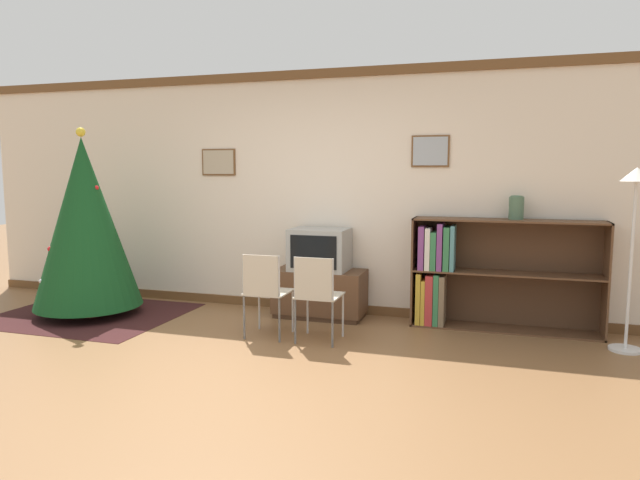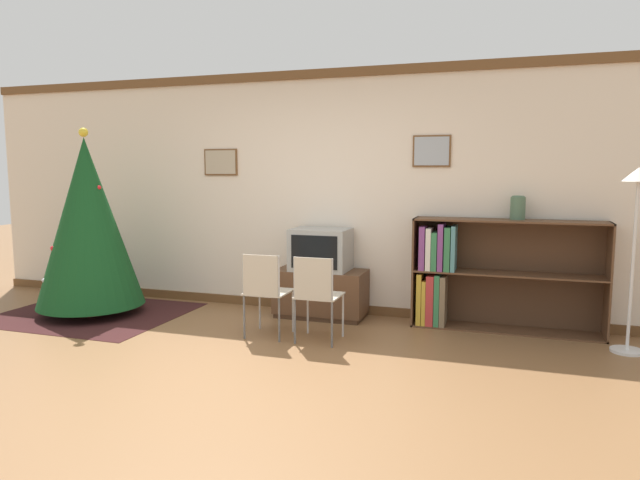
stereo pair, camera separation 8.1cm
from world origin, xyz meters
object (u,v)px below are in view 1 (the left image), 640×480
(television, at_px, (320,249))
(vase, at_px, (516,207))
(tv_console, at_px, (320,293))
(bookshelf, at_px, (471,273))
(folding_chair_right, at_px, (317,293))
(folding_chair_left, at_px, (265,290))
(standing_lamp, at_px, (634,211))
(christmas_tree, at_px, (85,223))

(television, relative_size, vase, 2.61)
(tv_console, bearing_deg, bookshelf, 2.67)
(folding_chair_right, bearing_deg, bookshelf, 36.55)
(folding_chair_left, relative_size, vase, 3.46)
(vase, relative_size, standing_lamp, 0.15)
(folding_chair_left, bearing_deg, bookshelf, 28.13)
(folding_chair_right, bearing_deg, folding_chair_left, 180.00)
(christmas_tree, bearing_deg, television, 15.53)
(folding_chair_right, relative_size, vase, 3.46)
(television, xyz_separation_m, bookshelf, (1.60, 0.08, -0.19))
(christmas_tree, distance_m, folding_chair_left, 2.30)
(folding_chair_right, distance_m, standing_lamp, 2.88)
(christmas_tree, bearing_deg, folding_chair_right, -4.75)
(christmas_tree, xyz_separation_m, television, (2.48, 0.69, -0.28))
(folding_chair_right, bearing_deg, standing_lamp, 12.55)
(bookshelf, bearing_deg, tv_console, -177.33)
(television, xyz_separation_m, folding_chair_right, (0.26, -0.91, -0.28))
(christmas_tree, relative_size, standing_lamp, 1.26)
(tv_console, xyz_separation_m, vase, (2.00, 0.12, 0.98))
(folding_chair_right, distance_m, bookshelf, 1.67)
(bookshelf, relative_size, standing_lamp, 1.13)
(folding_chair_left, distance_m, bookshelf, 2.11)
(christmas_tree, relative_size, tv_console, 2.09)
(television, distance_m, vase, 2.07)
(folding_chair_left, xyz_separation_m, vase, (2.26, 1.04, 0.77))
(tv_console, height_order, bookshelf, bookshelf)
(tv_console, xyz_separation_m, television, (-0.00, -0.00, 0.49))
(christmas_tree, xyz_separation_m, tv_console, (2.48, 0.69, -0.77))
(standing_lamp, bearing_deg, bookshelf, 164.09)
(christmas_tree, height_order, standing_lamp, christmas_tree)
(television, distance_m, standing_lamp, 3.02)
(tv_console, bearing_deg, standing_lamp, -6.07)
(tv_console, height_order, television, television)
(christmas_tree, xyz_separation_m, folding_chair_left, (2.22, -0.23, -0.56))
(folding_chair_left, xyz_separation_m, standing_lamp, (3.22, 0.60, 0.78))
(television, bearing_deg, folding_chair_right, -74.23)
(television, height_order, folding_chair_left, television)
(television, relative_size, folding_chair_left, 0.75)
(folding_chair_left, distance_m, folding_chair_right, 0.52)
(christmas_tree, bearing_deg, bookshelf, 10.63)
(tv_console, height_order, vase, vase)
(folding_chair_left, bearing_deg, christmas_tree, 174.15)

